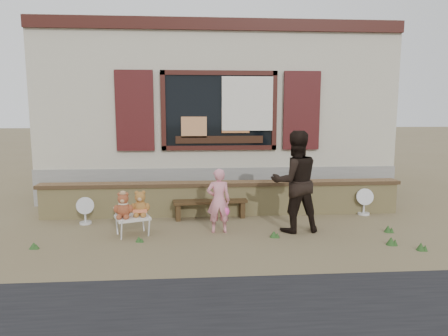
{
  "coord_description": "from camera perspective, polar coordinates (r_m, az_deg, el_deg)",
  "views": [
    {
      "loc": [
        -0.54,
        -6.71,
        2.08
      ],
      "look_at": [
        0.0,
        0.6,
        1.0
      ],
      "focal_mm": 32.0,
      "sensor_mm": 36.0,
      "label": 1
    }
  ],
  "objects": [
    {
      "name": "bench",
      "position": [
        7.69,
        -1.99,
        -5.29
      ],
      "size": [
        1.44,
        0.44,
        0.36
      ],
      "rotation": [
        0.0,
        0.0,
        0.1
      ],
      "color": "#332312",
      "rests_on": "ground"
    },
    {
      "name": "ground",
      "position": [
        7.05,
        0.36,
        -8.78
      ],
      "size": [
        80.0,
        80.0,
        0.0
      ],
      "primitive_type": "plane",
      "color": "brown",
      "rests_on": "ground"
    },
    {
      "name": "teddy_bear_left",
      "position": [
        6.75,
        -14.18,
        -5.08
      ],
      "size": [
        0.39,
        0.36,
        0.43
      ],
      "primitive_type": null,
      "rotation": [
        0.0,
        0.0,
        0.36
      ],
      "color": "brown",
      "rests_on": "folding_chair"
    },
    {
      "name": "shopfront",
      "position": [
        11.21,
        -1.48,
        7.95
      ],
      "size": [
        8.04,
        5.13,
        4.0
      ],
      "color": "gray",
      "rests_on": "ground"
    },
    {
      "name": "brick_wall",
      "position": [
        7.92,
        -0.21,
        -4.3
      ],
      "size": [
        7.1,
        0.36,
        0.67
      ],
      "color": "tan",
      "rests_on": "ground"
    },
    {
      "name": "child",
      "position": [
        6.77,
        -0.78,
        -4.68
      ],
      "size": [
        0.41,
        0.27,
        1.1
      ],
      "primitive_type": "imported",
      "rotation": [
        0.0,
        0.0,
        3.16
      ],
      "color": "pink",
      "rests_on": "ground"
    },
    {
      "name": "teddy_bear_right",
      "position": [
        6.81,
        -11.86,
        -4.88
      ],
      "size": [
        0.39,
        0.37,
        0.43
      ],
      "primitive_type": null,
      "rotation": [
        0.0,
        0.0,
        0.36
      ],
      "color": "brown",
      "rests_on": "folding_chair"
    },
    {
      "name": "grass_tufts",
      "position": [
        6.49,
        10.49,
        -9.91
      ],
      "size": [
        5.92,
        1.03,
        0.13
      ],
      "color": "#274C1E",
      "rests_on": "ground"
    },
    {
      "name": "folding_chair",
      "position": [
        6.84,
        -12.95,
        -6.97
      ],
      "size": [
        0.66,
        0.62,
        0.32
      ],
      "rotation": [
        0.0,
        0.0,
        0.36
      ],
      "color": "beige",
      "rests_on": "ground"
    },
    {
      "name": "fan_right",
      "position": [
        8.42,
        19.38,
        -4.53
      ],
      "size": [
        0.34,
        0.23,
        0.54
      ],
      "rotation": [
        0.0,
        0.0,
        -0.14
      ],
      "color": "silver",
      "rests_on": "ground"
    },
    {
      "name": "fan_left",
      "position": [
        7.74,
        -19.24,
        -5.74
      ],
      "size": [
        0.33,
        0.22,
        0.51
      ],
      "rotation": [
        0.0,
        0.0,
        0.41
      ],
      "color": "silver",
      "rests_on": "ground"
    },
    {
      "name": "adult",
      "position": [
        6.88,
        10.11,
        -1.92
      ],
      "size": [
        0.91,
        0.75,
        1.73
      ],
      "primitive_type": "imported",
      "rotation": [
        0.0,
        0.0,
        3.26
      ],
      "color": "black",
      "rests_on": "ground"
    }
  ]
}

